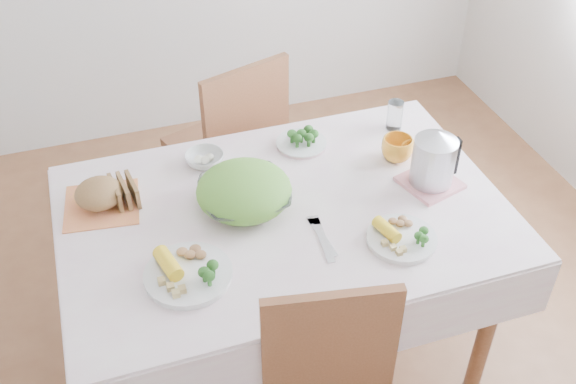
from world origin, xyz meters
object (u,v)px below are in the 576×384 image
object	(u,v)px
dinner_plate_right	(402,239)
yellow_mug	(397,149)
salad_bowl	(244,197)
electric_kettle	(434,157)
chair_far	(225,147)
dining_table	(285,288)
dinner_plate_left	(188,275)

from	to	relation	value
dinner_plate_right	yellow_mug	world-z (taller)	yellow_mug
yellow_mug	salad_bowl	bearing A→B (deg)	-172.53
dinner_plate_right	electric_kettle	world-z (taller)	electric_kettle
salad_bowl	electric_kettle	size ratio (longest dim) A/B	1.45
chair_far	electric_kettle	distance (m)	1.10
salad_bowl	electric_kettle	world-z (taller)	electric_kettle
dining_table	electric_kettle	size ratio (longest dim) A/B	6.63
chair_far	electric_kettle	world-z (taller)	electric_kettle
salad_bowl	dinner_plate_right	world-z (taller)	salad_bowl
chair_far	dinner_plate_left	xyz separation A→B (m)	(-0.36, -1.04, 0.31)
dining_table	dinner_plate_right	world-z (taller)	dinner_plate_right
chair_far	dinner_plate_left	distance (m)	1.14
dinner_plate_left	electric_kettle	distance (m)	0.93
chair_far	electric_kettle	bearing A→B (deg)	104.02
dining_table	chair_far	xyz separation A→B (m)	(-0.01, 0.83, 0.09)
chair_far	salad_bowl	world-z (taller)	chair_far
dining_table	salad_bowl	xyz separation A→B (m)	(-0.12, 0.07, 0.42)
dining_table	dinner_plate_left	distance (m)	0.58
dining_table	dinner_plate_left	world-z (taller)	dinner_plate_left
dinner_plate_right	chair_far	bearing A→B (deg)	106.51
dinner_plate_left	yellow_mug	xyz separation A→B (m)	(0.86, 0.35, 0.04)
dining_table	dinner_plate_left	bearing A→B (deg)	-150.94
dining_table	dinner_plate_right	bearing A→B (deg)	-40.46
chair_far	salad_bowl	size ratio (longest dim) A/B	3.14
electric_kettle	yellow_mug	bearing A→B (deg)	103.12
chair_far	dinner_plate_right	world-z (taller)	chair_far
dinner_plate_left	dinner_plate_right	size ratio (longest dim) A/B	1.19
salad_bowl	electric_kettle	xyz separation A→B (m)	(0.66, -0.09, 0.08)
chair_far	salad_bowl	bearing A→B (deg)	63.61
dining_table	yellow_mug	distance (m)	0.67
dinner_plate_left	salad_bowl	bearing A→B (deg)	47.23
dining_table	yellow_mug	xyz separation A→B (m)	(0.49, 0.15, 0.43)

